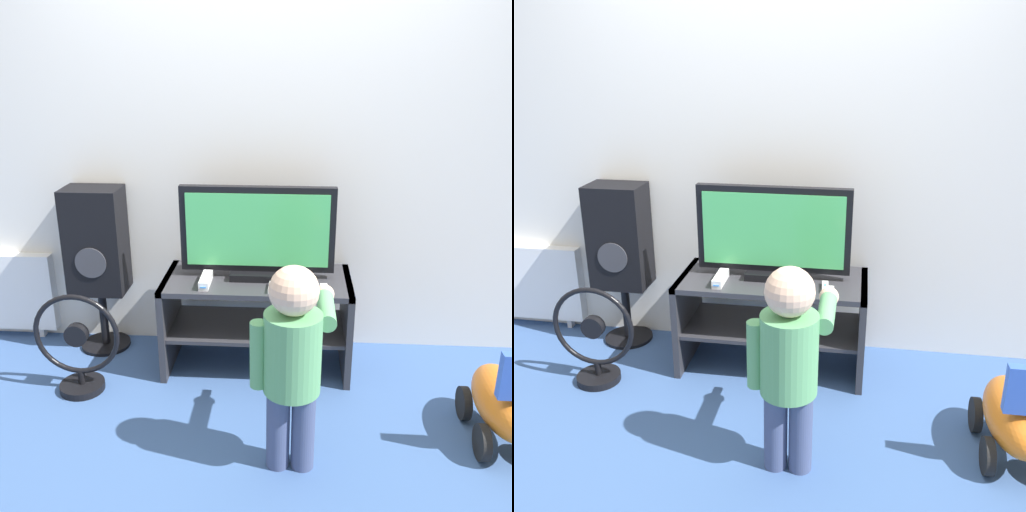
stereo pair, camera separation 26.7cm
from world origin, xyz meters
TOP-DOWN VIEW (x-y plane):
  - ground_plane at (0.00, 0.00)m, footprint 16.00×16.00m
  - wall_back at (0.00, 0.58)m, footprint 10.00×0.06m
  - tv_stand at (0.00, 0.25)m, footprint 1.06×0.50m
  - television at (0.00, 0.27)m, footprint 0.85×0.20m
  - game_console at (-0.27, 0.14)m, footprint 0.05×0.20m
  - remote_primary at (0.30, 0.14)m, footprint 0.04×0.13m
  - remote_secondary at (0.09, 0.09)m, footprint 0.04×0.13m
  - child at (0.21, -0.60)m, footprint 0.37×0.53m
  - speaker_tower at (-0.97, 0.41)m, footprint 0.33×0.30m
  - floor_fan at (-0.94, -0.09)m, footprint 0.47×0.24m
  - ride_on_toy at (1.21, -0.36)m, footprint 0.30×0.55m

SIDE VIEW (x-z plane):
  - ground_plane at x=0.00m, z-range 0.00..0.00m
  - ride_on_toy at x=1.21m, z-range -0.07..0.48m
  - floor_fan at x=-0.94m, z-range -0.03..0.54m
  - tv_stand at x=0.00m, z-range 0.08..0.64m
  - remote_primary at x=0.30m, z-range 0.55..0.58m
  - remote_secondary at x=0.09m, z-range 0.55..0.58m
  - child at x=0.21m, z-range 0.09..1.05m
  - game_console at x=-0.27m, z-range 0.55..0.60m
  - speaker_tower at x=-0.97m, z-range 0.16..1.18m
  - television at x=0.00m, z-range 0.55..1.07m
  - wall_back at x=0.00m, z-range 0.00..2.60m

